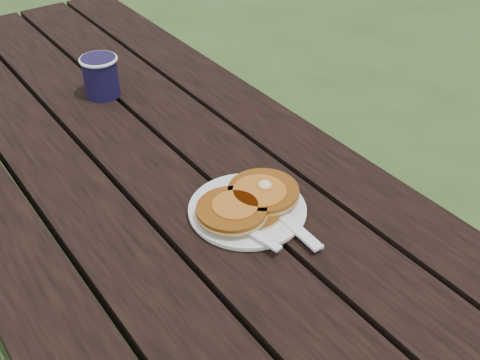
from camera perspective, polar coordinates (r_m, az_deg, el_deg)
picnic_table at (r=1.51m, az=-8.83°, el=-9.26°), size 1.36×1.80×0.75m
plate at (r=1.08m, az=0.70°, el=-2.89°), size 0.27×0.27×0.01m
pancake_stack at (r=1.07m, az=0.85°, el=-2.03°), size 0.20×0.14×0.04m
knife at (r=1.05m, az=4.42°, el=-3.76°), size 0.03×0.18×0.00m
fork at (r=1.01m, az=1.42°, el=-5.12°), size 0.06×0.16×0.01m
coffee_cup at (r=1.46m, az=-13.10°, el=9.76°), size 0.09×0.09×0.10m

